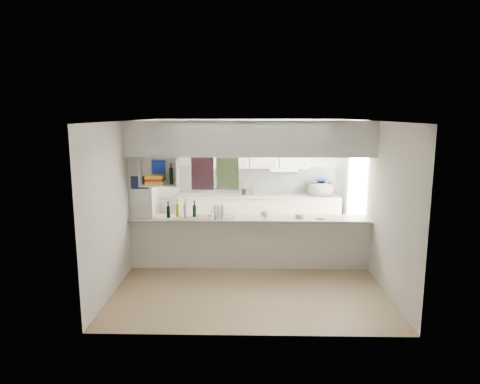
{
  "coord_description": "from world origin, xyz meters",
  "views": [
    {
      "loc": [
        -0.02,
        -7.31,
        2.71
      ],
      "look_at": [
        -0.18,
        0.5,
        1.28
      ],
      "focal_mm": 32.0,
      "sensor_mm": 36.0,
      "label": 1
    }
  ],
  "objects_px": {
    "bowl": "(322,181)",
    "dish_rack": "(221,212)",
    "microwave": "(320,189)",
    "wine_bottles": "(181,211)"
  },
  "relations": [
    {
      "from": "wine_bottles",
      "to": "microwave",
      "type": "bearing_deg",
      "value": 37.39
    },
    {
      "from": "dish_rack",
      "to": "bowl",
      "type": "bearing_deg",
      "value": 28.59
    },
    {
      "from": "wine_bottles",
      "to": "dish_rack",
      "type": "bearing_deg",
      "value": -0.55
    },
    {
      "from": "microwave",
      "to": "wine_bottles",
      "type": "height_order",
      "value": "wine_bottles"
    },
    {
      "from": "bowl",
      "to": "dish_rack",
      "type": "bearing_deg",
      "value": -134.4
    },
    {
      "from": "dish_rack",
      "to": "wine_bottles",
      "type": "bearing_deg",
      "value": 162.44
    },
    {
      "from": "microwave",
      "to": "bowl",
      "type": "bearing_deg",
      "value": -127.36
    },
    {
      "from": "bowl",
      "to": "dish_rack",
      "type": "distance_m",
      "value": 3.04
    },
    {
      "from": "dish_rack",
      "to": "wine_bottles",
      "type": "distance_m",
      "value": 0.69
    },
    {
      "from": "microwave",
      "to": "wine_bottles",
      "type": "relative_size",
      "value": 1.03
    }
  ]
}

